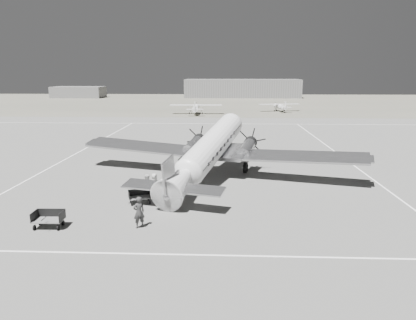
% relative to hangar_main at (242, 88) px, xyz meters
% --- Properties ---
extents(ground, '(260.00, 260.00, 0.00)m').
position_rel_hangar_main_xyz_m(ground, '(-5.00, -120.00, -3.30)').
color(ground, slate).
rests_on(ground, ground).
extents(taxi_line_near, '(60.00, 0.15, 0.01)m').
position_rel_hangar_main_xyz_m(taxi_line_near, '(-5.00, -134.00, -3.29)').
color(taxi_line_near, white).
rests_on(taxi_line_near, ground).
extents(taxi_line_right, '(0.15, 80.00, 0.01)m').
position_rel_hangar_main_xyz_m(taxi_line_right, '(7.00, -120.00, -3.29)').
color(taxi_line_right, white).
rests_on(taxi_line_right, ground).
extents(taxi_line_left, '(0.15, 60.00, 0.01)m').
position_rel_hangar_main_xyz_m(taxi_line_left, '(-23.00, -110.00, -3.29)').
color(taxi_line_left, white).
rests_on(taxi_line_left, ground).
extents(taxi_line_horizon, '(90.00, 0.15, 0.01)m').
position_rel_hangar_main_xyz_m(taxi_line_horizon, '(-5.00, -80.00, -3.29)').
color(taxi_line_horizon, white).
rests_on(taxi_line_horizon, ground).
extents(grass_infield, '(260.00, 90.00, 0.01)m').
position_rel_hangar_main_xyz_m(grass_infield, '(-5.00, -25.00, -3.30)').
color(grass_infield, '#696659').
rests_on(grass_infield, ground).
extents(hangar_main, '(42.00, 14.00, 6.60)m').
position_rel_hangar_main_xyz_m(hangar_main, '(0.00, 0.00, 0.00)').
color(hangar_main, slate).
rests_on(hangar_main, ground).
extents(shed_secondary, '(18.00, 10.00, 4.00)m').
position_rel_hangar_main_xyz_m(shed_secondary, '(-60.00, -5.00, -1.30)').
color(shed_secondary, slate).
rests_on(shed_secondary, ground).
extents(dc3_airliner, '(30.51, 24.96, 5.04)m').
position_rel_hangar_main_xyz_m(dc3_airliner, '(-7.26, -119.23, -0.78)').
color(dc3_airliner, '#ADADAF').
rests_on(dc3_airliner, ground).
extents(light_plane_left, '(11.91, 9.76, 2.42)m').
position_rel_hangar_main_xyz_m(light_plane_left, '(-12.53, -63.39, -2.09)').
color(light_plane_left, white).
rests_on(light_plane_left, ground).
extents(light_plane_right, '(11.34, 9.89, 2.06)m').
position_rel_hangar_main_xyz_m(light_plane_right, '(6.85, -56.01, -2.27)').
color(light_plane_right, white).
rests_on(light_plane_right, ground).
extents(baggage_cart_near, '(1.95, 1.64, 0.94)m').
position_rel_hangar_main_xyz_m(baggage_cart_near, '(-11.89, -125.85, -2.83)').
color(baggage_cart_near, slate).
rests_on(baggage_cart_near, ground).
extents(baggage_cart_far, '(1.88, 1.35, 1.04)m').
position_rel_hangar_main_xyz_m(baggage_cart_far, '(-16.39, -130.69, -2.78)').
color(baggage_cart_far, slate).
rests_on(baggage_cart_far, ground).
extents(ground_crew, '(0.84, 0.77, 1.93)m').
position_rel_hangar_main_xyz_m(ground_crew, '(-10.98, -130.42, -2.33)').
color(ground_crew, '#2F2F2F').
rests_on(ground_crew, ground).
extents(ramp_agent, '(0.85, 1.01, 1.83)m').
position_rel_hangar_main_xyz_m(ramp_agent, '(-11.54, -124.63, -2.39)').
color(ramp_agent, silver).
rests_on(ramp_agent, ground).
extents(passenger, '(0.68, 0.89, 1.63)m').
position_rel_hangar_main_xyz_m(passenger, '(-11.24, -123.59, -2.49)').
color(passenger, '#B7B7B5').
rests_on(passenger, ground).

